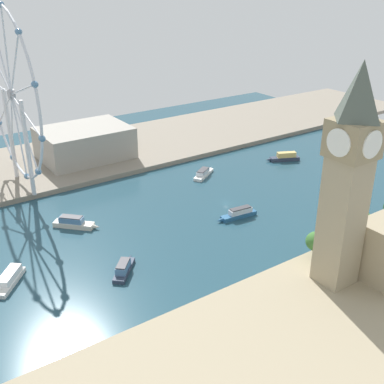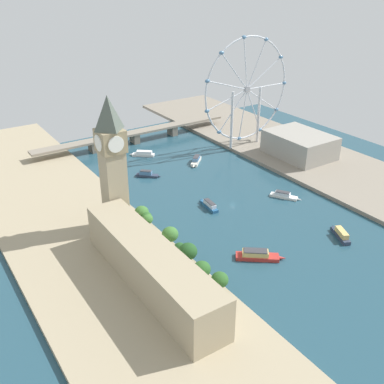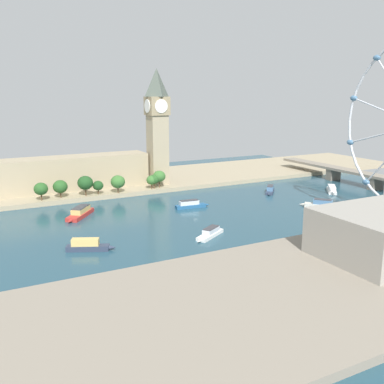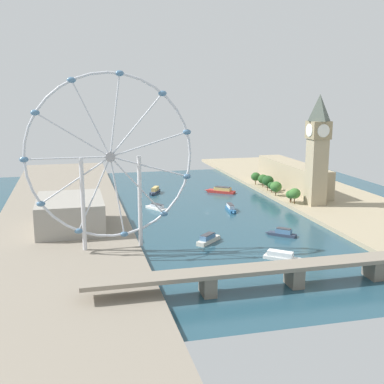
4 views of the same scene
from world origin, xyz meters
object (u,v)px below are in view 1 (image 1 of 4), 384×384
Objects in this scene: tour_boat_4 at (238,214)px; tour_boat_6 at (124,268)px; clock_tower at (348,176)px; tour_boat_1 at (284,157)px; riverside_hall at (85,143)px; tour_boat_5 at (9,280)px; ferris_wheel at (12,96)px; tour_boat_2 at (204,173)px; tour_boat_3 at (74,223)px; tour_boat_0 at (345,191)px.

tour_boat_6 is at bearing 15.04° from tour_boat_4.
tour_boat_1 is at bearing -36.97° from clock_tower.
tour_boat_5 is (-113.06, 82.45, -11.05)m from riverside_hall.
riverside_hall reaches higher than tour_boat_6.
tour_boat_5 is (-38.65, 192.34, -0.33)m from tour_boat_1.
ferris_wheel is 1.77× the size of riverside_hall.
ferris_wheel reaches higher than tour_boat_6.
tour_boat_4 is at bearing -140.91° from ferris_wheel.
tour_boat_4 reaches higher than tour_boat_5.
ferris_wheel is 4.86× the size of tour_boat_5.
clock_tower reaches higher than tour_boat_1.
riverside_hall is at bearing 95.52° from tour_boat_2.
tour_boat_6 is (-108.56, -7.39, -52.65)m from ferris_wheel.
tour_boat_2 is at bearing 16.77° from tour_boat_1.
riverside_hall is 2.74× the size of tour_boat_5.
tour_boat_3 is 0.97× the size of tour_boat_5.
tour_boat_5 is (75.51, 106.41, -45.78)m from clock_tower.
riverside_hall reaches higher than tour_boat_1.
clock_tower is at bearing -88.64° from tour_boat_6.
tour_boat_0 is at bearing 175.09° from tour_boat_4.
ferris_wheel reaches higher than tour_boat_3.
tour_boat_2 is at bearing -101.98° from tour_boat_4.
tour_boat_0 is 182.20m from tour_boat_5.
clock_tower is at bearing -156.49° from ferris_wheel.
tour_boat_0 is 138.99m from tour_boat_6.
tour_boat_6 is at bearing -174.96° from tour_boat_2.
tour_boat_6 is at bearing 48.75° from clock_tower.
ferris_wheel is at bearing -161.01° from tour_boat_5.
tour_boat_2 is 1.23× the size of tour_boat_6.
clock_tower is 97.10m from tour_boat_6.
tour_boat_6 is at bearing 127.26° from tour_boat_0.
tour_boat_0 is 60.66m from tour_boat_1.
tour_boat_0 is 84.43m from tour_boat_2.
tour_boat_0 is at bearing -53.81° from clock_tower.
tour_boat_6 is at bearing 162.98° from riverside_hall.
tour_boat_3 reaches higher than tour_boat_6.
tour_boat_1 is 0.96× the size of tour_boat_4.
tour_boat_3 is at bearing -21.56° from tour_boat_4.
tour_boat_6 is at bearing 46.30° from tour_boat_1.
tour_boat_0 is 1.13× the size of tour_boat_4.
tour_boat_4 is at bearing 55.88° from tour_boat_1.
tour_boat_1 is 61.16m from tour_boat_2.
tour_boat_1 is 91.34m from tour_boat_4.
tour_boat_3 reaches higher than tour_boat_5.
clock_tower is 103.01m from tour_boat_0.
riverside_hall is at bearing 7.24° from clock_tower.
tour_boat_5 is (-30.71, 40.30, -0.22)m from tour_boat_3.
tour_boat_3 is 0.85× the size of tour_boat_4.
tour_boat_3 is 82.89m from tour_boat_4.
tour_boat_2 is 1.07× the size of tour_boat_5.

